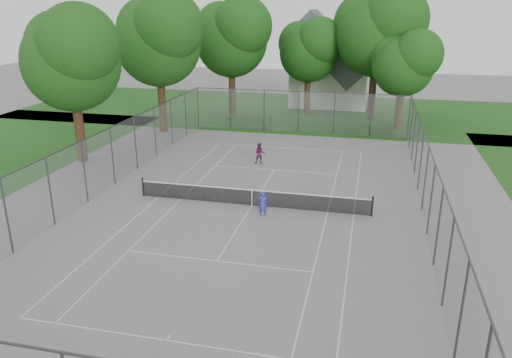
% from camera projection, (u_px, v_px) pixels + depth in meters
% --- Properties ---
extents(ground, '(120.00, 120.00, 0.00)m').
position_uv_depth(ground, '(252.00, 206.00, 27.21)').
color(ground, slate).
rests_on(ground, ground).
extents(grass_far, '(60.00, 20.00, 0.00)m').
position_uv_depth(grass_far, '(311.00, 112.00, 51.11)').
color(grass_far, '#1A4614').
rests_on(grass_far, ground).
extents(court_markings, '(11.03, 23.83, 0.01)m').
position_uv_depth(court_markings, '(252.00, 206.00, 27.21)').
color(court_markings, silver).
rests_on(court_markings, ground).
extents(tennis_net, '(12.87, 0.10, 1.10)m').
position_uv_depth(tennis_net, '(252.00, 197.00, 27.04)').
color(tennis_net, black).
rests_on(tennis_net, ground).
extents(perimeter_fence, '(18.08, 34.08, 3.52)m').
position_uv_depth(perimeter_fence, '(252.00, 174.00, 26.61)').
color(perimeter_fence, '#38383D').
rests_on(perimeter_fence, ground).
extents(tree_far_left, '(7.81, 7.13, 11.23)m').
position_uv_depth(tree_far_left, '(232.00, 35.00, 46.53)').
color(tree_far_left, '#332012').
rests_on(tree_far_left, ground).
extents(tree_far_midleft, '(6.50, 5.93, 9.34)m').
position_uv_depth(tree_far_midleft, '(310.00, 48.00, 48.06)').
color(tree_far_midleft, '#332012').
rests_on(tree_far_midleft, ground).
extents(tree_far_midright, '(8.38, 7.65, 12.04)m').
position_uv_depth(tree_far_midright, '(378.00, 29.00, 44.66)').
color(tree_far_midright, '#332012').
rests_on(tree_far_midright, ground).
extents(tree_far_right, '(5.97, 5.45, 8.58)m').
position_uv_depth(tree_far_right, '(405.00, 61.00, 41.94)').
color(tree_far_right, '#332012').
rests_on(tree_far_right, ground).
extents(tree_side_back, '(8.03, 7.33, 11.55)m').
position_uv_depth(tree_side_back, '(159.00, 36.00, 40.47)').
color(tree_side_back, '#332012').
rests_on(tree_side_back, ground).
extents(tree_side_front, '(7.37, 6.73, 10.60)m').
position_uv_depth(tree_side_front, '(71.00, 55.00, 32.56)').
color(tree_side_front, '#332012').
rests_on(tree_side_front, ground).
extents(hedge_left, '(3.85, 1.15, 0.96)m').
position_uv_depth(hedge_left, '(249.00, 122.00, 44.51)').
color(hedge_left, '#173F14').
rests_on(hedge_left, ground).
extents(hedge_mid, '(3.45, 0.99, 1.09)m').
position_uv_depth(hedge_mid, '(317.00, 125.00, 43.17)').
color(hedge_mid, '#173F14').
rests_on(hedge_mid, ground).
extents(hedge_right, '(3.35, 1.23, 1.00)m').
position_uv_depth(hedge_right, '(372.00, 128.00, 42.01)').
color(hedge_right, '#173F14').
rests_on(hedge_right, ground).
extents(house, '(7.97, 6.18, 9.92)m').
position_uv_depth(house, '(330.00, 68.00, 53.21)').
color(house, beige).
rests_on(house, ground).
extents(girl_player, '(0.54, 0.40, 1.34)m').
position_uv_depth(girl_player, '(263.00, 204.00, 25.70)').
color(girl_player, '#3037B4').
rests_on(girl_player, ground).
extents(woman_player, '(0.79, 0.66, 1.48)m').
position_uv_depth(woman_player, '(260.00, 153.00, 34.12)').
color(woman_player, '#632152').
rests_on(woman_player, ground).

